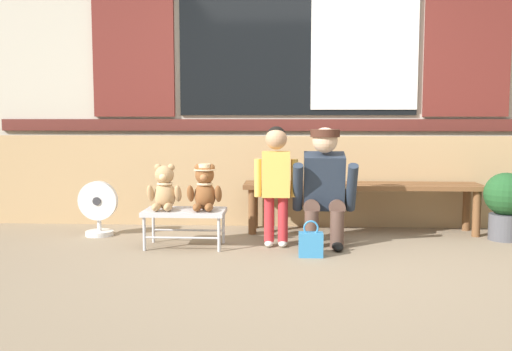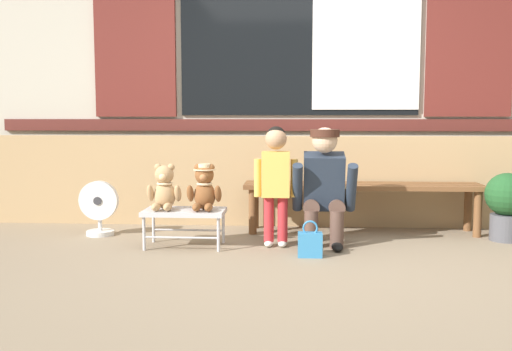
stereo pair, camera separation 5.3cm
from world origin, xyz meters
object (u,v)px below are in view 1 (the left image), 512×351
at_px(wooden_bench_long, 362,191).
at_px(potted_plant, 506,202).
at_px(small_display_bench, 185,214).
at_px(teddy_bear_plain, 164,189).
at_px(child_standing, 276,173).
at_px(teddy_bear_with_hat, 205,188).
at_px(handbag_on_ground, 311,244).
at_px(adult_crouching, 325,186).
at_px(floor_fan, 98,209).

height_order(wooden_bench_long, potted_plant, potted_plant).
xyz_separation_m(small_display_bench, teddy_bear_plain, (-0.16, 0.00, 0.20)).
xyz_separation_m(teddy_bear_plain, child_standing, (0.88, 0.07, 0.13)).
bearing_deg(teddy_bear_plain, teddy_bear_with_hat, 0.13).
bearing_deg(teddy_bear_with_hat, handbag_on_ground, -17.80).
relative_size(wooden_bench_long, adult_crouching, 2.21).
distance_m(adult_crouching, floor_fan, 1.98).
bearing_deg(small_display_bench, potted_plant, 8.87).
bearing_deg(teddy_bear_with_hat, potted_plant, 9.38).
xyz_separation_m(wooden_bench_long, handbag_on_ground, (-0.48, -0.94, -0.28)).
bearing_deg(wooden_bench_long, floor_fan, -172.75).
height_order(teddy_bear_plain, adult_crouching, adult_crouching).
relative_size(teddy_bear_plain, floor_fan, 0.76).
bearing_deg(potted_plant, child_standing, -169.83).
relative_size(wooden_bench_long, floor_fan, 4.37).
xyz_separation_m(teddy_bear_plain, teddy_bear_with_hat, (0.32, 0.00, 0.01)).
relative_size(small_display_bench, handbag_on_ground, 2.35).
distance_m(small_display_bench, teddy_bear_with_hat, 0.26).
bearing_deg(adult_crouching, teddy_bear_plain, -175.26).
relative_size(child_standing, adult_crouching, 1.01).
distance_m(wooden_bench_long, teddy_bear_plain, 1.77).
xyz_separation_m(small_display_bench, teddy_bear_with_hat, (0.16, 0.00, 0.21)).
height_order(teddy_bear_plain, child_standing, child_standing).
relative_size(small_display_bench, teddy_bear_plain, 1.76).
xyz_separation_m(wooden_bench_long, child_standing, (-0.75, -0.61, 0.22)).
bearing_deg(handbag_on_ground, teddy_bear_plain, 166.99).
bearing_deg(wooden_bench_long, teddy_bear_plain, -157.46).
relative_size(teddy_bear_plain, adult_crouching, 0.38).
xyz_separation_m(child_standing, potted_plant, (1.92, 0.34, -0.27)).
xyz_separation_m(potted_plant, floor_fan, (-3.47, -0.03, -0.08)).
relative_size(wooden_bench_long, small_display_bench, 3.28).
bearing_deg(potted_plant, teddy_bear_plain, -171.66).
relative_size(wooden_bench_long, teddy_bear_with_hat, 5.78).
bearing_deg(potted_plant, adult_crouching, -168.70).
xyz_separation_m(wooden_bench_long, teddy_bear_with_hat, (-1.31, -0.68, 0.10)).
bearing_deg(handbag_on_ground, potted_plant, 22.27).
height_order(small_display_bench, teddy_bear_plain, teddy_bear_plain).
bearing_deg(teddy_bear_plain, wooden_bench_long, 22.54).
height_order(adult_crouching, potted_plant, adult_crouching).
bearing_deg(wooden_bench_long, teddy_bear_with_hat, -152.73).
distance_m(teddy_bear_plain, child_standing, 0.89).
relative_size(small_display_bench, potted_plant, 1.12).
height_order(handbag_on_ground, floor_fan, floor_fan).
xyz_separation_m(teddy_bear_with_hat, potted_plant, (2.48, 0.41, -0.15)).
xyz_separation_m(small_display_bench, handbag_on_ground, (0.99, -0.26, -0.17)).
bearing_deg(handbag_on_ground, child_standing, 128.74).
height_order(child_standing, floor_fan, child_standing).
bearing_deg(small_display_bench, adult_crouching, 5.49).
height_order(small_display_bench, potted_plant, potted_plant).
relative_size(teddy_bear_with_hat, handbag_on_ground, 1.34).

